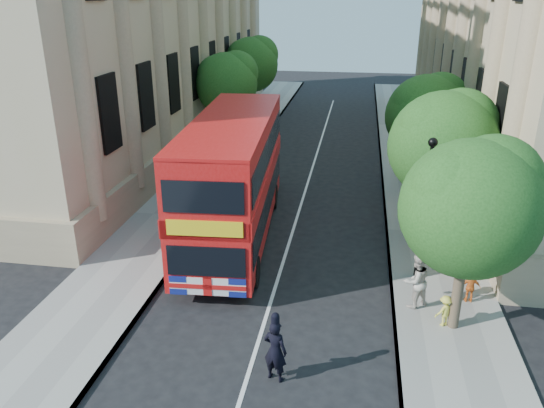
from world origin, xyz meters
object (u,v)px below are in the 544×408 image
at_px(box_van, 245,170).
at_px(police_constable, 275,351).
at_px(lamp_post, 424,216).
at_px(double_decker_bus, 233,176).
at_px(woman_pedestrian, 416,281).

xyz_separation_m(box_van, police_constable, (3.63, -12.99, -0.65)).
relative_size(lamp_post, double_decker_bus, 0.47).
bearing_deg(box_van, double_decker_bus, -80.23).
relative_size(box_van, woman_pedestrian, 3.02).
bearing_deg(lamp_post, double_decker_bus, 162.81).
height_order(police_constable, woman_pedestrian, woman_pedestrian).
xyz_separation_m(lamp_post, police_constable, (-4.25, -6.13, -1.60)).
relative_size(lamp_post, box_van, 0.91).
height_order(double_decker_bus, box_van, double_decker_bus).
xyz_separation_m(box_van, woman_pedestrian, (7.57, -8.89, -0.50)).
relative_size(box_van, police_constable, 3.12).
bearing_deg(woman_pedestrian, lamp_post, -132.43).
distance_m(lamp_post, box_van, 10.49).
bearing_deg(woman_pedestrian, box_van, -83.30).
xyz_separation_m(double_decker_bus, woman_pedestrian, (7.01, -4.29, -1.73)).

